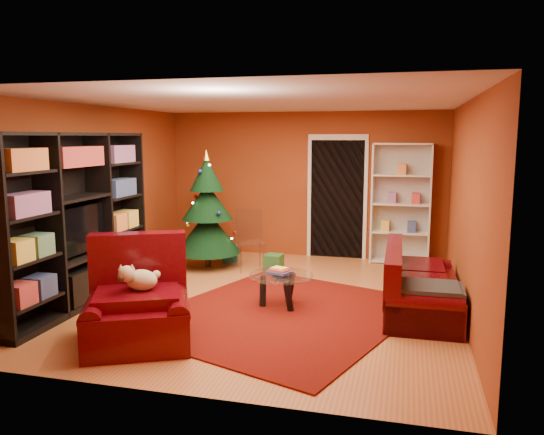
% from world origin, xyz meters
% --- Properties ---
extents(floor, '(5.00, 5.50, 0.05)m').
position_xyz_m(floor, '(0.00, 0.00, -0.03)').
color(floor, '#B06331').
rests_on(floor, ground).
extents(ceiling, '(5.00, 5.50, 0.05)m').
position_xyz_m(ceiling, '(0.00, 0.00, 2.62)').
color(ceiling, silver).
rests_on(ceiling, wall_back).
extents(wall_back, '(5.00, 0.05, 2.60)m').
position_xyz_m(wall_back, '(0.00, 2.77, 1.30)').
color(wall_back, '#8D3A18').
rests_on(wall_back, ground).
extents(wall_left, '(0.05, 5.50, 2.60)m').
position_xyz_m(wall_left, '(-2.52, 0.00, 1.30)').
color(wall_left, '#8D3A18').
rests_on(wall_left, ground).
extents(wall_right, '(0.05, 5.50, 2.60)m').
position_xyz_m(wall_right, '(2.52, 0.00, 1.30)').
color(wall_right, '#8D3A18').
rests_on(wall_right, ground).
extents(doorway, '(1.06, 0.60, 2.16)m').
position_xyz_m(doorway, '(0.60, 2.73, 1.05)').
color(doorway, black).
rests_on(doorway, floor).
extents(rug, '(3.64, 3.91, 0.02)m').
position_xyz_m(rug, '(0.37, -0.55, 0.01)').
color(rug, '#5D0E08').
rests_on(rug, floor).
extents(media_unit, '(0.45, 2.88, 2.21)m').
position_xyz_m(media_unit, '(-2.27, -0.81, 1.11)').
color(media_unit, black).
rests_on(media_unit, floor).
extents(christmas_tree, '(1.39, 1.39, 1.96)m').
position_xyz_m(christmas_tree, '(-1.39, 1.51, 0.95)').
color(christmas_tree, black).
rests_on(christmas_tree, floor).
extents(gift_box_teal, '(0.35, 0.35, 0.27)m').
position_xyz_m(gift_box_teal, '(-1.17, 1.97, 0.14)').
color(gift_box_teal, teal).
rests_on(gift_box_teal, floor).
extents(gift_box_green, '(0.29, 0.29, 0.27)m').
position_xyz_m(gift_box_green, '(-0.25, 1.50, 0.14)').
color(gift_box_green, '#26652A').
rests_on(gift_box_green, floor).
extents(white_bookshelf, '(0.98, 0.37, 2.11)m').
position_xyz_m(white_bookshelf, '(1.71, 2.57, 1.03)').
color(white_bookshelf, white).
rests_on(white_bookshelf, floor).
extents(armchair, '(1.53, 1.53, 0.90)m').
position_xyz_m(armchair, '(-0.89, -1.80, 0.45)').
color(armchair, '#3E0309').
rests_on(armchair, rug).
extents(dog, '(0.49, 0.44, 0.29)m').
position_xyz_m(dog, '(-0.87, -1.74, 0.67)').
color(dog, beige).
rests_on(dog, armchair).
extents(sofa, '(0.88, 1.92, 0.82)m').
position_xyz_m(sofa, '(2.02, -0.01, 0.41)').
color(sofa, '#3E0309').
rests_on(sofa, rug).
extents(coffee_table, '(1.08, 1.08, 0.52)m').
position_xyz_m(coffee_table, '(0.29, -0.27, 0.22)').
color(coffee_table, gray).
rests_on(coffee_table, rug).
extents(acrylic_chair, '(0.61, 0.64, 0.88)m').
position_xyz_m(acrylic_chair, '(-0.65, 1.50, 0.44)').
color(acrylic_chair, '#66605B').
rests_on(acrylic_chair, rug).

